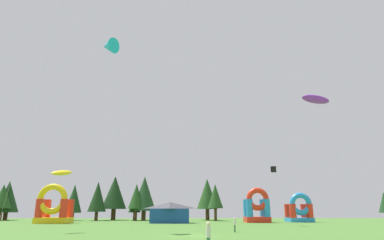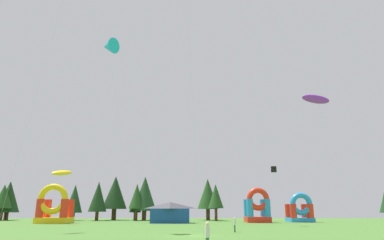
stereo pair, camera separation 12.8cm
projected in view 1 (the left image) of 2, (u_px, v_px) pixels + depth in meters
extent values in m
plane|color=#47752D|center=(193.00, 236.00, 33.29)|extent=(120.00, 120.00, 0.00)
cube|color=black|center=(274.00, 171.00, 54.73)|extent=(1.07, 1.07, 0.42)
cube|color=black|center=(273.00, 168.00, 54.86)|extent=(1.07, 1.07, 0.42)
cylinder|color=silver|center=(286.00, 197.00, 53.13)|extent=(3.24, 1.15, 8.88)
ellipsoid|color=yellow|center=(62.00, 173.00, 39.61)|extent=(2.50, 2.67, 1.24)
cylinder|color=silver|center=(50.00, 202.00, 37.98)|extent=(1.38, 1.58, 6.76)
ellipsoid|color=purple|center=(316.00, 99.00, 42.44)|extent=(3.68, 1.55, 1.76)
cylinder|color=silver|center=(340.00, 162.00, 40.46)|extent=(4.46, 0.15, 16.14)
cone|color=#19B7CC|center=(109.00, 46.00, 47.02)|extent=(3.13, 3.10, 2.49)
cylinder|color=silver|center=(120.00, 136.00, 46.58)|extent=(3.46, 5.67, 24.88)
cylinder|color=silver|center=(193.00, 110.00, 36.24)|extent=(1.61, 8.68, 26.17)
cylinder|color=silver|center=(35.00, 98.00, 26.47)|extent=(6.57, 5.75, 22.30)
cylinder|color=#33723F|center=(235.00, 229.00, 38.06)|extent=(0.16, 0.16, 0.80)
cylinder|color=#33723F|center=(235.00, 229.00, 38.19)|extent=(0.16, 0.16, 0.80)
cylinder|color=silver|center=(235.00, 222.00, 38.31)|extent=(0.38, 0.38, 0.63)
sphere|color=beige|center=(234.00, 218.00, 38.42)|extent=(0.22, 0.22, 0.22)
cylinder|color=silver|center=(208.00, 232.00, 20.91)|extent=(0.43, 0.43, 0.70)
sphere|color=beige|center=(208.00, 224.00, 21.03)|extent=(0.24, 0.24, 0.24)
cube|color=red|center=(257.00, 220.00, 64.75)|extent=(4.62, 4.63, 1.05)
cylinder|color=#268CD8|center=(249.00, 208.00, 63.68)|extent=(1.29, 1.29, 3.32)
cylinder|color=#268CD8|center=(267.00, 208.00, 63.72)|extent=(1.29, 1.29, 3.32)
cylinder|color=#268CD8|center=(246.00, 208.00, 66.91)|extent=(1.29, 1.29, 3.32)
cylinder|color=#268CD8|center=(263.00, 208.00, 66.95)|extent=(1.29, 1.29, 3.32)
torus|color=red|center=(258.00, 199.00, 64.13)|extent=(4.36, 1.03, 4.36)
cube|color=#268CD8|center=(299.00, 220.00, 66.86)|extent=(4.68, 4.74, 0.82)
cylinder|color=red|center=(293.00, 211.00, 65.64)|extent=(1.31, 1.31, 2.67)
cylinder|color=red|center=(310.00, 211.00, 65.68)|extent=(1.31, 1.31, 2.67)
cylinder|color=red|center=(288.00, 211.00, 68.95)|extent=(1.31, 1.31, 2.67)
cylinder|color=red|center=(304.00, 211.00, 68.99)|extent=(1.31, 1.31, 2.67)
torus|color=#268CD8|center=(301.00, 204.00, 66.00)|extent=(4.42, 1.05, 4.42)
cube|color=yellow|center=(54.00, 220.00, 61.17)|extent=(5.74, 4.80, 1.03)
cylinder|color=red|center=(39.00, 208.00, 60.03)|extent=(1.34, 1.34, 3.26)
cylinder|color=red|center=(64.00, 208.00, 60.08)|extent=(1.34, 1.34, 3.26)
cylinder|color=red|center=(47.00, 208.00, 63.37)|extent=(1.34, 1.34, 3.26)
cylinder|color=red|center=(70.00, 208.00, 63.42)|extent=(1.34, 1.34, 3.26)
torus|color=yellow|center=(52.00, 199.00, 60.47)|extent=(5.48, 1.08, 5.48)
cube|color=#19478C|center=(170.00, 216.00, 61.94)|extent=(7.15, 4.05, 2.60)
pyramid|color=#3F3F47|center=(170.00, 205.00, 62.42)|extent=(7.15, 4.05, 1.18)
cylinder|color=#4C331E|center=(0.00, 214.00, 74.55)|extent=(0.76, 0.76, 2.64)
cone|color=#234C1E|center=(3.00, 196.00, 75.58)|extent=(4.20, 4.20, 5.33)
cylinder|color=#4C331E|center=(5.00, 216.00, 76.35)|extent=(0.94, 0.94, 1.73)
cone|color=#193819|center=(8.00, 196.00, 77.49)|extent=(5.24, 5.24, 7.15)
cylinder|color=#4C331E|center=(72.00, 217.00, 74.86)|extent=(0.68, 0.68, 1.68)
cone|color=#1E4221|center=(74.00, 198.00, 75.88)|extent=(3.76, 3.76, 6.30)
cylinder|color=#4C331E|center=(96.00, 216.00, 73.69)|extent=(0.73, 0.73, 1.91)
cone|color=#193819|center=(98.00, 197.00, 74.78)|extent=(4.04, 4.04, 6.61)
cylinder|color=#4C331E|center=(113.00, 214.00, 77.05)|extent=(1.03, 1.03, 2.50)
cone|color=#193819|center=(115.00, 192.00, 78.34)|extent=(5.74, 5.74, 7.57)
cylinder|color=#4C331E|center=(134.00, 216.00, 75.39)|extent=(0.50, 0.50, 1.73)
cone|color=#193819|center=(135.00, 202.00, 76.20)|extent=(2.77, 2.77, 4.51)
cylinder|color=#4C331E|center=(136.00, 215.00, 73.90)|extent=(0.63, 0.63, 2.56)
cone|color=#234C1E|center=(136.00, 196.00, 74.94)|extent=(3.52, 3.52, 5.50)
cylinder|color=#4C331E|center=(144.00, 215.00, 76.97)|extent=(0.62, 0.62, 2.23)
cone|color=#234C1E|center=(144.00, 201.00, 77.80)|extent=(3.46, 3.46, 4.29)
cylinder|color=#4C331E|center=(144.00, 216.00, 74.89)|extent=(0.97, 0.97, 2.10)
cone|color=#1E4221|center=(144.00, 193.00, 76.14)|extent=(5.40, 5.40, 7.69)
cylinder|color=#4C331E|center=(207.00, 215.00, 77.15)|extent=(0.89, 0.89, 2.49)
cone|color=#234C1E|center=(207.00, 194.00, 78.37)|extent=(4.96, 4.96, 6.98)
cylinder|color=#4C331E|center=(216.00, 215.00, 72.69)|extent=(0.62, 0.62, 2.65)
cone|color=#234C1E|center=(215.00, 196.00, 73.71)|extent=(3.43, 3.43, 5.27)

